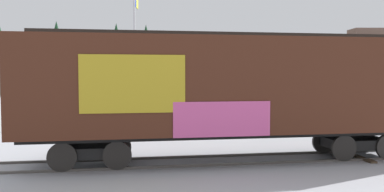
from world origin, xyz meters
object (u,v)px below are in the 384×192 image
(freight_car, at_px, (231,87))
(parked_car_green, at_px, (280,116))
(parked_car_red, at_px, (166,117))
(flagpole, at_px, (135,40))

(freight_car, xyz_separation_m, parked_car_green, (4.05, 6.69, -1.76))
(parked_car_red, xyz_separation_m, parked_car_green, (6.08, -0.23, 0.03))
(parked_car_red, height_order, parked_car_green, same)
(freight_car, height_order, parked_car_green, freight_car)
(freight_car, bearing_deg, parked_car_red, 106.29)
(flagpole, bearing_deg, parked_car_red, -67.94)
(parked_car_red, relative_size, parked_car_green, 1.05)
(freight_car, xyz_separation_m, flagpole, (-3.73, 11.13, 2.55))
(freight_car, bearing_deg, parked_car_green, 58.80)
(freight_car, distance_m, parked_car_red, 7.43)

